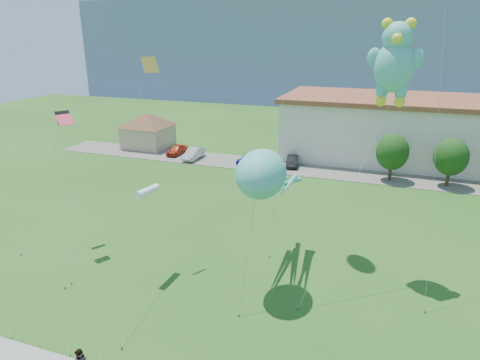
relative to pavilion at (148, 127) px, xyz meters
name	(u,v)px	position (x,y,z in m)	size (l,w,h in m)	color
parking_strip	(305,169)	(24.00, -3.00, -2.99)	(70.00, 6.00, 0.06)	#59544C
hill_ridge	(366,46)	(24.00, 82.00, 9.48)	(160.00, 50.00, 25.00)	slate
pavilion	(148,127)	(0.00, 0.00, 0.00)	(9.20, 9.20, 5.00)	tan
tree_near	(392,152)	(34.00, -4.00, 0.36)	(3.60, 3.60, 5.47)	#3F2B19
tree_mid	(451,157)	(40.00, -4.00, 0.36)	(3.60, 3.60, 5.47)	#3F2B19
parked_car_red	(177,150)	(5.95, -2.46, -2.30)	(1.58, 3.92, 1.34)	#B02C15
parked_car_silver	(193,154)	(9.10, -3.70, -2.24)	(1.53, 4.38, 1.44)	#A9AAAF
parked_car_blue	(248,158)	(16.63, -3.12, -2.32)	(1.52, 3.77, 1.29)	#1C1D9A
parked_car_black	(292,161)	(22.27, -2.38, -2.32)	(1.37, 3.93, 1.29)	black
octopus_kite	(266,179)	(26.48, -28.81, 4.28)	(3.01, 9.69, 9.44)	teal
teddy_bear_kite	(395,61)	(33.33, -24.69, 11.37)	(5.61, 7.82, 16.87)	teal
small_kite_white	(147,192)	(18.88, -30.60, 3.03)	(2.75, 8.62, 6.54)	white
small_kite_pink	(66,137)	(11.90, -29.68, 6.02)	(3.60, 5.33, 10.58)	#E0314E
small_kite_black	(59,132)	(9.88, -28.09, 5.87)	(2.62, 4.96, 10.38)	black
small_kite_yellow	(139,94)	(17.59, -28.75, 9.17)	(4.32, 7.19, 14.45)	gold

